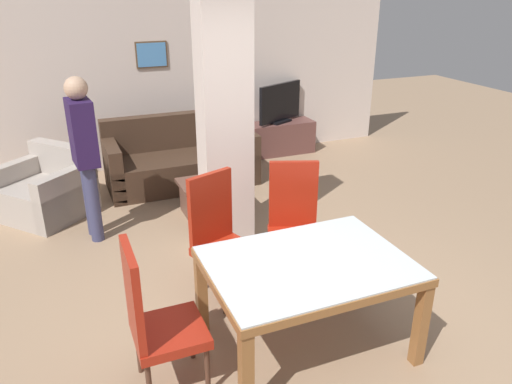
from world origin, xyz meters
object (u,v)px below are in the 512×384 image
at_px(armchair, 47,192).
at_px(dining_chair_head_left, 154,318).
at_px(dining_chair_far_right, 294,220).
at_px(tv_screen, 280,104).
at_px(bottle, 223,171).
at_px(dining_table, 307,279).
at_px(standing_person, 84,149).
at_px(dining_chair_far_left, 220,234).
at_px(tv_stand, 279,138).
at_px(sofa, 181,162).
at_px(coffee_table, 211,196).

bearing_deg(armchair, dining_chair_head_left, 149.71).
distance_m(dining_chair_far_right, tv_screen, 3.59).
relative_size(armchair, bottle, 5.23).
relative_size(dining_table, standing_person, 0.82).
height_order(dining_chair_far_right, dining_chair_far_left, same).
distance_m(armchair, standing_person, 1.16).
bearing_deg(tv_stand, standing_person, -148.97).
height_order(dining_chair_far_right, tv_screen, tv_screen).
bearing_deg(dining_chair_far_right, dining_table, 90.00).
bearing_deg(bottle, sofa, 103.81).
xyz_separation_m(bottle, standing_person, (-1.50, -0.15, 0.51)).
bearing_deg(sofa, dining_chair_far_right, 97.92).
xyz_separation_m(dining_chair_head_left, standing_person, (-0.17, 2.41, 0.43)).
distance_m(bottle, tv_stand, 2.26).
relative_size(coffee_table, bottle, 3.15).
xyz_separation_m(coffee_table, tv_screen, (1.67, 1.68, 0.60)).
relative_size(sofa, armchair, 1.57).
bearing_deg(armchair, sofa, -118.83).
bearing_deg(armchair, dining_chair_far_right, -179.05).
bearing_deg(tv_stand, sofa, -160.03).
xyz_separation_m(dining_chair_far_left, coffee_table, (0.43, 1.62, -0.36)).
xyz_separation_m(dining_table, tv_stand, (1.74, 4.22, -0.33)).
bearing_deg(sofa, standing_person, 43.15).
height_order(armchair, tv_screen, tv_screen).
bearing_deg(tv_screen, dining_chair_far_left, 33.09).
xyz_separation_m(dining_chair_head_left, coffee_table, (1.18, 2.54, -0.36)).
bearing_deg(tv_screen, bottle, 23.23).
height_order(dining_chair_head_left, sofa, dining_chair_head_left).
bearing_deg(standing_person, tv_stand, 115.36).
bearing_deg(bottle, coffee_table, -173.69).
relative_size(dining_table, dining_chair_far_left, 1.30).
bearing_deg(tv_stand, dining_chair_far_right, -112.91).
distance_m(dining_chair_head_left, tv_stand, 5.10).
bearing_deg(tv_stand, armchair, -163.74).
bearing_deg(sofa, coffee_table, 95.25).
height_order(coffee_table, tv_stand, tv_stand).
height_order(sofa, tv_screen, tv_screen).
xyz_separation_m(dining_table, bottle, (0.23, 2.56, -0.10)).
bearing_deg(dining_chair_head_left, dining_chair_far_left, 140.96).
distance_m(dining_chair_far_left, sofa, 2.69).
height_order(tv_stand, standing_person, standing_person).
distance_m(armchair, bottle, 2.06).
xyz_separation_m(dining_chair_far_left, tv_screen, (2.09, 3.30, 0.23)).
distance_m(dining_chair_far_left, armchair, 2.68).
xyz_separation_m(dining_chair_far_right, tv_screen, (1.39, 3.30, 0.23)).
bearing_deg(dining_chair_far_right, dining_chair_head_left, 53.24).
bearing_deg(bottle, dining_chair_far_left, -109.62).
bearing_deg(dining_table, tv_stand, 67.55).
bearing_deg(armchair, tv_screen, -114.81).
relative_size(dining_chair_far_left, standing_person, 0.63).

